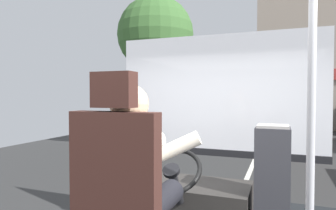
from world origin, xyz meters
The scene contains 7 objects.
ground centered at (0.00, 8.80, -0.02)m, with size 18.00×44.00×0.06m.
bus_driver centered at (-0.05, -0.45, 1.50)m, with size 0.71×0.61×0.80m.
steering_console centered at (-0.05, 0.62, 0.96)m, with size 1.10×0.98×0.78m.
handrail_pole centered at (0.89, -0.19, 1.85)m, with size 0.04×0.04×2.20m.
fare_box centered at (0.67, 0.54, 1.23)m, with size 0.27×0.27×0.97m.
windshield_panel centered at (0.00, 1.62, 1.79)m, with size 2.50×0.08×1.48m.
street_tree centered at (-3.54, 7.93, 4.10)m, with size 2.73×2.73×5.51m.
Camera 1 is at (0.73, -1.98, 1.96)m, focal length 31.78 mm.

